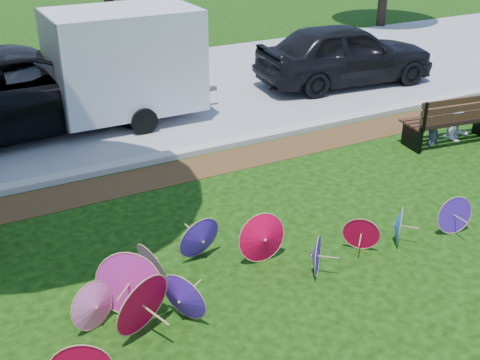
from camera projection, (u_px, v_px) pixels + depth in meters
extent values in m
plane|color=black|center=(279.00, 308.00, 7.91)|extent=(90.00, 90.00, 0.00)
cube|color=#472D16|center=(155.00, 177.00, 11.47)|extent=(90.00, 1.00, 0.01)
cube|color=#B7B5AD|center=(142.00, 161.00, 12.00)|extent=(90.00, 0.30, 0.12)
cube|color=gray|center=(86.00, 104.00, 15.30)|extent=(90.00, 8.00, 0.01)
cone|color=red|center=(263.00, 239.00, 8.72)|extent=(0.77, 0.23, 0.77)
cone|color=red|center=(361.00, 233.00, 9.08)|extent=(0.52, 0.51, 0.58)
cone|color=pink|center=(154.00, 260.00, 8.34)|extent=(0.42, 0.69, 0.64)
cone|color=#5020BC|center=(315.00, 255.00, 8.49)|extent=(0.48, 0.51, 0.60)
cone|color=#CA2AA5|center=(130.00, 281.00, 7.68)|extent=(0.89, 0.76, 0.90)
cone|color=#5020BC|center=(182.00, 299.00, 7.51)|extent=(0.51, 0.72, 0.71)
cone|color=red|center=(139.00, 303.00, 7.30)|extent=(0.91, 0.64, 0.88)
cone|color=#5020BC|center=(201.00, 239.00, 8.78)|extent=(0.75, 0.40, 0.72)
cone|color=pink|center=(94.00, 307.00, 7.41)|extent=(0.65, 0.41, 0.65)
cone|color=#5020BC|center=(453.00, 214.00, 9.53)|extent=(0.65, 0.28, 0.64)
cone|color=blue|center=(397.00, 225.00, 9.26)|extent=(0.49, 0.50, 0.60)
imported|color=black|center=(29.00, 89.00, 13.49)|extent=(6.90, 3.79, 1.83)
imported|color=black|center=(345.00, 54.00, 16.57)|extent=(5.18, 2.54, 1.70)
cube|color=silver|center=(125.00, 60.00, 13.70)|extent=(3.27, 2.09, 2.88)
imported|color=#393E4E|center=(436.00, 118.00, 12.72)|extent=(0.49, 0.39, 1.16)
imported|color=silver|center=(460.00, 110.00, 12.98)|extent=(0.70, 0.58, 1.32)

